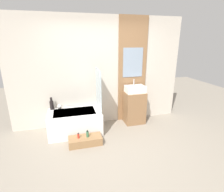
% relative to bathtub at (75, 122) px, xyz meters
% --- Properties ---
extents(ground_plane, '(12.00, 12.00, 0.00)m').
position_rel_bathtub_xyz_m(ground_plane, '(0.67, -1.17, -0.26)').
color(ground_plane, gray).
extents(wall_tiled_back, '(4.20, 0.06, 2.60)m').
position_rel_bathtub_xyz_m(wall_tiled_back, '(0.67, 0.41, 1.04)').
color(wall_tiled_back, beige).
rests_on(wall_tiled_back, ground_plane).
extents(wall_wood_accent, '(0.73, 0.04, 2.60)m').
position_rel_bathtub_xyz_m(wall_wood_accent, '(1.50, 0.36, 1.06)').
color(wall_wood_accent, '#8E6642').
rests_on(wall_wood_accent, ground_plane).
extents(bathtub, '(1.17, 0.73, 0.51)m').
position_rel_bathtub_xyz_m(bathtub, '(0.00, 0.00, 0.00)').
color(bathtub, white).
rests_on(bathtub, ground_plane).
extents(glass_shower_screen, '(0.01, 0.59, 0.94)m').
position_rel_bathtub_xyz_m(glass_shower_screen, '(0.55, -0.05, 0.73)').
color(glass_shower_screen, silver).
rests_on(glass_shower_screen, bathtub).
extents(wooden_step_bench, '(0.67, 0.30, 0.16)m').
position_rel_bathtub_xyz_m(wooden_step_bench, '(0.16, -0.56, -0.18)').
color(wooden_step_bench, '#997047').
rests_on(wooden_step_bench, ground_plane).
extents(vanity_cabinet, '(0.50, 0.41, 0.81)m').
position_rel_bathtub_xyz_m(vanity_cabinet, '(1.50, 0.14, 0.15)').
color(vanity_cabinet, '#8E6642').
rests_on(vanity_cabinet, ground_plane).
extents(sink, '(0.47, 0.33, 0.31)m').
position_rel_bathtub_xyz_m(sink, '(1.50, 0.14, 0.63)').
color(sink, white).
rests_on(sink, vanity_cabinet).
extents(vase_tall_dark, '(0.09, 0.09, 0.29)m').
position_rel_bathtub_xyz_m(vase_tall_dark, '(-0.49, 0.27, 0.37)').
color(vase_tall_dark, black).
rests_on(vase_tall_dark, bathtub).
extents(vase_round_light, '(0.11, 0.11, 0.11)m').
position_rel_bathtub_xyz_m(vase_round_light, '(-0.32, 0.26, 0.31)').
color(vase_round_light, silver).
rests_on(vase_round_light, bathtub).
extents(bottle_soap_primary, '(0.04, 0.04, 0.11)m').
position_rel_bathtub_xyz_m(bottle_soap_primary, '(0.02, -0.56, -0.05)').
color(bottle_soap_primary, red).
rests_on(bottle_soap_primary, wooden_step_bench).
extents(bottle_soap_secondary, '(0.05, 0.05, 0.15)m').
position_rel_bathtub_xyz_m(bottle_soap_secondary, '(0.21, -0.56, -0.03)').
color(bottle_soap_secondary, '#38704C').
rests_on(bottle_soap_secondary, wooden_step_bench).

